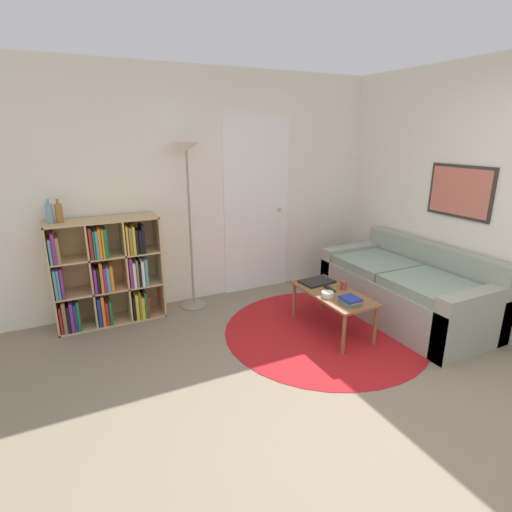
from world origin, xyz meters
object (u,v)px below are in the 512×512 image
floor_lamp (188,176)px  bottle_middle (59,213)px  couch (408,291)px  coffee_table (333,296)px  bookshelf (107,274)px  cup (344,285)px  bowl (328,294)px  laptop (317,282)px  bottle_left (49,213)px

floor_lamp → bottle_middle: floor_lamp is taller
couch → coffee_table: couch is taller
bookshelf → floor_lamp: bearing=-1.2°
bookshelf → floor_lamp: size_ratio=0.60×
bookshelf → cup: size_ratio=13.05×
bookshelf → couch: 3.19m
floor_lamp → bowl: floor_lamp is taller
coffee_table → bowl: bearing=-147.8°
floor_lamp → bowl: (0.95, -1.25, -1.04)m
laptop → coffee_table: bearing=-91.0°
bottle_middle → couch: bearing=-21.7°
coffee_table → cup: (0.14, 0.01, 0.09)m
couch → coffee_table: 0.94m
bottle_middle → cup: bearing=-26.0°
coffee_table → laptop: size_ratio=2.58×
floor_lamp → coffee_table: size_ratio=1.97×
floor_lamp → couch: floor_lamp is taller
floor_lamp → coffee_table: (1.07, -1.18, -1.11)m
coffee_table → bottle_middle: bearing=152.5°
couch → cup: size_ratio=21.41×
floor_lamp → laptop: (1.08, -0.89, -1.05)m
bowl → couch: bearing=-0.6°
bottle_left → floor_lamp: bearing=-1.5°
laptop → bottle_middle: 2.63m
bowl → bookshelf: bearing=145.5°
couch → laptop: bearing=158.2°
couch → bowl: (-1.06, 0.01, 0.15)m
cup → bowl: bearing=-161.0°
coffee_table → laptop: laptop is taller
bottle_left → cup: bearing=-25.2°
bowl → cup: size_ratio=1.39×
floor_lamp → bottle_middle: bearing=178.4°
cup → bottle_left: (-2.55, 1.20, 0.74)m
couch → bowl: couch is taller
bookshelf → cup: 2.42m
bowl → cup: cup is taller
floor_lamp → bottle_left: bearing=178.5°
laptop → couch: bearing=-21.8°
couch → bowl: size_ratio=15.39×
bookshelf → bowl: bookshelf is taller
floor_lamp → laptop: bearing=-39.6°
couch → bottle_middle: 3.63m
cup → bottle_middle: bearing=154.0°
bookshelf → bottle_left: bearing=177.8°
bookshelf → cup: (2.11, -1.18, -0.07)m
bookshelf → couch: bearing=-23.8°
floor_lamp → coffee_table: 1.94m
coffee_table → bowl: bowl is taller
bowl → bottle_left: bearing=150.6°
bowl → floor_lamp: bearing=127.1°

